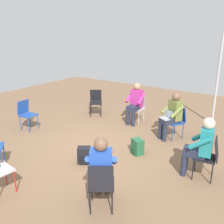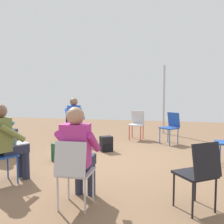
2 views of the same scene
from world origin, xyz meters
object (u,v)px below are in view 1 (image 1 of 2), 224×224
at_px(backpack_by_empty_chair, 137,147).
at_px(person_in_teal, 201,144).
at_px(backpack_near_laptop_user, 84,156).
at_px(chair_northwest, 177,120).
at_px(chair_northeast, 101,183).
at_px(chair_north, 209,155).
at_px(person_in_magenta, 135,101).
at_px(chair_west, 138,106).
at_px(person_in_blue, 102,167).
at_px(chair_southwest, 96,101).
at_px(chair_south, 26,113).
at_px(person_with_laptop, 172,113).

bearing_deg(backpack_by_empty_chair, person_in_teal, 83.78).
bearing_deg(backpack_near_laptop_user, chair_northwest, 155.09).
height_order(chair_northeast, backpack_near_laptop_user, chair_northeast).
bearing_deg(chair_northeast, chair_north, 24.74).
xyz_separation_m(person_in_magenta, backpack_by_empty_chair, (1.74, 1.06, -0.54)).
bearing_deg(chair_northwest, person_in_magenta, 17.84).
bearing_deg(chair_west, person_in_blue, 110.23).
distance_m(chair_southwest, backpack_near_laptop_user, 3.23).
relative_size(chair_west, chair_south, 1.00).
bearing_deg(backpack_by_empty_chair, person_with_laptop, 166.87).
height_order(person_in_teal, backpack_near_laptop_user, person_in_teal).
distance_m(chair_northeast, person_in_blue, 0.26).
bearing_deg(person_in_magenta, chair_southwest, 2.39).
relative_size(chair_southwest, backpack_by_empty_chair, 2.36).
xyz_separation_m(chair_northeast, backpack_by_empty_chair, (-2.01, -0.46, -0.34)).
relative_size(chair_northwest, chair_south, 1.00).
bearing_deg(chair_southwest, person_in_magenta, 147.15).
xyz_separation_m(chair_southwest, person_in_magenta, (-0.07, 1.47, 0.20)).
relative_size(chair_south, person_with_laptop, 0.69).
distance_m(chair_south, person_in_teal, 4.82).
bearing_deg(chair_southwest, chair_south, 32.51).
bearing_deg(backpack_near_laptop_user, chair_northeast, 50.59).
xyz_separation_m(person_in_magenta, person_in_blue, (3.61, 1.43, 0.00)).
xyz_separation_m(chair_north, backpack_near_laptop_user, (0.89, -2.34, -0.34)).
xyz_separation_m(chair_southwest, chair_west, (-0.24, 1.46, 0.00)).
bearing_deg(chair_south, chair_southwest, 155.23).
bearing_deg(chair_northeast, person_with_laptop, 58.78).
distance_m(chair_north, person_in_blue, 2.14).
relative_size(chair_southwest, chair_south, 1.00).
distance_m(chair_west, person_in_blue, 4.04).
bearing_deg(chair_northwest, backpack_by_empty_chair, 105.43).
xyz_separation_m(person_in_blue, backpack_by_empty_chair, (-1.87, -0.37, -0.54)).
height_order(person_with_laptop, person_in_blue, same).
bearing_deg(person_in_teal, chair_south, 84.22).
xyz_separation_m(chair_northwest, chair_west, (-0.49, -1.44, 0.00)).
relative_size(chair_northeast, backpack_by_empty_chair, 2.36).
distance_m(person_with_laptop, backpack_near_laptop_user, 2.56).
relative_size(chair_south, person_in_teal, 0.69).
height_order(chair_south, person_in_blue, person_in_blue).
distance_m(chair_southwest, person_in_magenta, 1.48).
height_order(chair_southwest, person_in_blue, person_in_blue).
height_order(person_in_blue, backpack_by_empty_chair, person_in_blue).
bearing_deg(chair_west, chair_northwest, 160.66).
bearing_deg(chair_north, chair_south, 84.41).
distance_m(chair_northeast, backpack_near_laptop_user, 1.60).
bearing_deg(person_in_blue, backpack_near_laptop_user, 108.33).
bearing_deg(chair_northeast, chair_west, 77.08).
relative_size(chair_northwest, person_in_teal, 0.69).
relative_size(chair_northwest, backpack_by_empty_chair, 2.36).
xyz_separation_m(chair_northwest, backpack_by_empty_chair, (1.41, -0.38, -0.34)).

